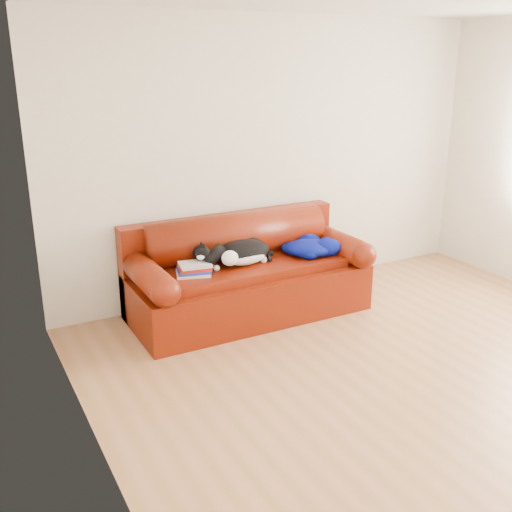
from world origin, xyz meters
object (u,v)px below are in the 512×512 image
Objects in this scene: sofa_base at (248,289)px; blanket at (311,247)px; cat at (242,253)px; book_stack at (194,269)px.

blanket is (0.60, -0.08, 0.33)m from sofa_base.
cat is 0.68m from blanket.
cat is 1.38× the size of blanket.
cat is (-0.08, -0.04, 0.37)m from sofa_base.
book_stack is at bearing -172.04° from sofa_base.
cat reaches higher than blanket.
sofa_base is 6.39× the size of book_stack.
book_stack reaches higher than sofa_base.
book_stack is 0.47m from cat.
book_stack is 0.44× the size of cat.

